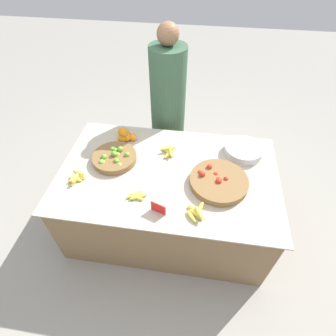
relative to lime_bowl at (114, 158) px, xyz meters
name	(u,v)px	position (x,y,z in m)	size (l,w,h in m)	color
ground_plane	(168,220)	(0.48, -0.07, -0.74)	(12.00, 12.00, 0.00)	#A39E93
market_table	(168,198)	(0.48, -0.07, -0.39)	(1.82, 1.13, 0.71)	olive
lime_bowl	(114,158)	(0.00, 0.00, 0.00)	(0.38, 0.38, 0.10)	olive
tomato_basket	(218,181)	(0.89, -0.14, 0.00)	(0.46, 0.46, 0.10)	olive
orange_pile	(125,135)	(0.02, 0.29, 0.02)	(0.17, 0.18, 0.14)	orange
metal_bowl	(243,150)	(1.10, 0.26, 0.00)	(0.33, 0.33, 0.07)	silver
price_sign	(158,208)	(0.47, -0.48, 0.01)	(0.11, 0.04, 0.09)	red
banana_bunch_front_center	(169,151)	(0.45, 0.16, -0.01)	(0.16, 0.17, 0.05)	#EFDB4C
banana_bunch_front_right	(196,212)	(0.74, -0.46, -0.01)	(0.14, 0.18, 0.06)	#EFDB4C
banana_bunch_front_left	(77,177)	(-0.23, -0.26, -0.01)	(0.14, 0.16, 0.06)	#EFDB4C
banana_bunch_middle_left	(136,196)	(0.28, -0.36, -0.02)	(0.16, 0.12, 0.03)	#EFDB4C
vendor_person	(168,112)	(0.35, 0.76, 0.00)	(0.35, 0.35, 1.60)	#385B42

